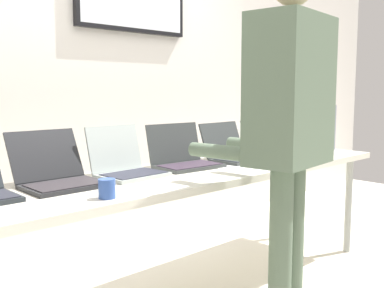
% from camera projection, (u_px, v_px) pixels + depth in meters
% --- Properties ---
extents(back_wall, '(8.00, 0.11, 2.50)m').
position_uv_depth(back_wall, '(93.00, 83.00, 3.34)').
color(back_wall, silver).
rests_on(back_wall, ground).
extents(workbench, '(2.88, 0.70, 0.76)m').
position_uv_depth(workbench, '(196.00, 178.00, 2.58)').
color(workbench, beige).
rests_on(workbench, ground).
extents(equipment_box, '(0.32, 0.33, 0.34)m').
position_uv_depth(equipment_box, '(306.00, 127.00, 3.43)').
color(equipment_box, gray).
rests_on(equipment_box, workbench).
extents(laptop_station_1, '(0.36, 0.39, 0.26)m').
position_uv_depth(laptop_station_1, '(57.00, 173.00, 2.13)').
color(laptop_station_1, '#222326').
rests_on(laptop_station_1, workbench).
extents(laptop_station_2, '(0.35, 0.33, 0.26)m').
position_uv_depth(laptop_station_2, '(126.00, 165.00, 2.38)').
color(laptop_station_2, '#ACB6B2').
rests_on(laptop_station_2, workbench).
extents(laptop_station_3, '(0.39, 0.32, 0.25)m').
position_uv_depth(laptop_station_3, '(183.00, 157.00, 2.66)').
color(laptop_station_3, '#383C3C').
rests_on(laptop_station_3, workbench).
extents(laptop_station_4, '(0.39, 0.34, 0.24)m').
position_uv_depth(laptop_station_4, '(233.00, 152.00, 2.92)').
color(laptop_station_4, '#353A3A').
rests_on(laptop_station_4, workbench).
extents(laptop_station_5, '(0.33, 0.38, 0.24)m').
position_uv_depth(laptop_station_5, '(271.00, 146.00, 3.21)').
color(laptop_station_5, '#333340').
rests_on(laptop_station_5, workbench).
extents(person, '(0.50, 0.63, 1.79)m').
position_uv_depth(person, '(288.00, 117.00, 2.09)').
color(person, '#566853').
rests_on(person, ground).
extents(coffee_mug, '(0.07, 0.07, 0.08)m').
position_uv_depth(coffee_mug, '(107.00, 189.00, 1.88)').
color(coffee_mug, '#3051A1').
rests_on(coffee_mug, workbench).
extents(paper_sheet, '(0.27, 0.33, 0.00)m').
position_uv_depth(paper_sheet, '(246.00, 168.00, 2.62)').
color(paper_sheet, white).
rests_on(paper_sheet, workbench).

